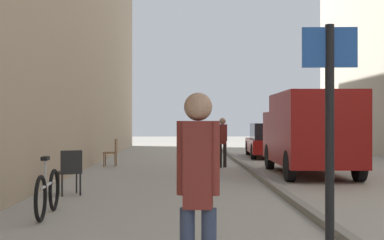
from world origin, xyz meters
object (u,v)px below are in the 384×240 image
parked_car (270,140)px  pedestrian_mid_block (198,185)px  cafe_chair_by_doorway (70,169)px  cafe_chair_near_window (113,150)px  bicycle_leaning (48,193)px  pedestrian_main_foreground (223,139)px  delivery_van (310,131)px  street_sign_post (330,121)px

parked_car → pedestrian_mid_block: bearing=-98.3°
parked_car → cafe_chair_by_doorway: (-6.09, -11.67, -0.17)m
cafe_chair_near_window → bicycle_leaning: bearing=-178.8°
pedestrian_mid_block → bicycle_leaning: bearing=125.4°
pedestrian_main_foreground → cafe_chair_near_window: 3.75m
parked_car → bicycle_leaning: 15.29m
cafe_chair_near_window → delivery_van: bearing=-115.5°
cafe_chair_by_doorway → street_sign_post: bearing=-76.7°
cafe_chair_by_doorway → pedestrian_main_foreground: bearing=37.8°
pedestrian_mid_block → parked_car: bearing=86.3°
pedestrian_main_foreground → parked_car: (2.42, 5.05, -0.24)m
delivery_van → bicycle_leaning: bearing=-130.9°
pedestrian_mid_block → cafe_chair_near_window: (-2.47, 13.80, -0.48)m
pedestrian_mid_block → parked_car: pedestrian_mid_block is taller
delivery_van → cafe_chair_by_doorway: delivery_van is taller
street_sign_post → bicycle_leaning: size_ratio=1.47×
street_sign_post → cafe_chair_by_doorway: 6.69m
pedestrian_main_foreground → street_sign_post: bearing=-105.4°
bicycle_leaning → cafe_chair_by_doorway: 2.42m
pedestrian_mid_block → delivery_van: 11.46m
delivery_van → pedestrian_main_foreground: bearing=133.9°
delivery_van → street_sign_post: bearing=-101.3°
cafe_chair_near_window → pedestrian_main_foreground: bearing=-96.1°
cafe_chair_by_doorway → delivery_van: bearing=11.4°
pedestrian_main_foreground → street_sign_post: (0.26, -11.94, 0.59)m
street_sign_post → cafe_chair_by_doorway: bearing=-50.5°
street_sign_post → pedestrian_mid_block: bearing=47.5°
pedestrian_mid_block → cafe_chair_by_doorway: pedestrian_mid_block is taller
cafe_chair_near_window → cafe_chair_by_doorway: (0.03, -7.03, 0.00)m
pedestrian_main_foreground → delivery_van: bearing=-63.8°
parked_car → delivery_van: bearing=-87.9°
pedestrian_main_foreground → parked_car: size_ratio=0.38×
pedestrian_mid_block → delivery_van: bearing=79.5°
parked_car → cafe_chair_by_doorway: 13.16m
parked_car → cafe_chair_near_window: bearing=-140.0°
pedestrian_main_foreground → cafe_chair_by_doorway: 7.58m
pedestrian_mid_block → cafe_chair_near_window: pedestrian_mid_block is taller
street_sign_post → cafe_chair_by_doorway: size_ratio=2.77×
delivery_van → street_sign_post: street_sign_post is taller
cafe_chair_by_doorway → pedestrian_mid_block: bearing=-93.2°
parked_car → pedestrian_main_foreground: bearing=-112.7°
pedestrian_main_foreground → bicycle_leaning: (-3.54, -9.03, -0.57)m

